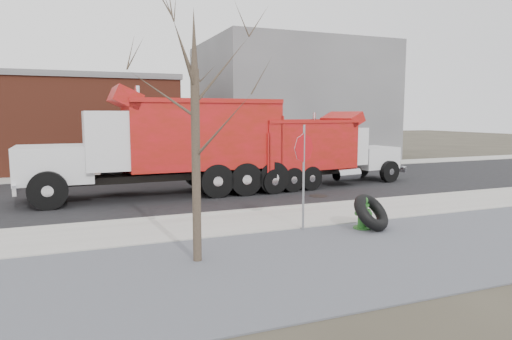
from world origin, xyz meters
name	(u,v)px	position (x,y,z in m)	size (l,w,h in m)	color
ground	(282,222)	(0.00, 0.00, 0.00)	(120.00, 120.00, 0.00)	#383328
gravel_verge	(351,256)	(0.00, -3.50, 0.01)	(60.00, 5.00, 0.03)	slate
sidewalk	(279,219)	(0.00, 0.25, 0.03)	(60.00, 2.50, 0.06)	#9E9B93
curb	(262,210)	(0.00, 1.55, 0.06)	(60.00, 0.15, 0.11)	#9E9B93
road	(218,189)	(0.00, 6.30, 0.01)	(60.00, 9.40, 0.02)	black
far_sidewalk	(187,172)	(0.00, 12.00, 0.03)	(60.00, 2.00, 0.06)	#9E9B93
building_grey	(290,102)	(9.00, 18.00, 4.00)	(12.00, 10.00, 8.00)	gray
bare_tree	(195,104)	(-3.20, -2.60, 3.30)	(3.20, 3.20, 5.20)	#382D23
fire_hydrant	(363,214)	(1.64, -1.60, 0.43)	(0.53, 0.52, 0.93)	#2C6827
truck_tire	(371,212)	(1.77, -1.78, 0.50)	(1.43, 1.36, 1.06)	black
stop_sign	(304,159)	(0.09, -1.10, 1.92)	(0.71, 0.34, 2.82)	gray
dump_truck_red_a	(318,149)	(4.35, 5.62, 1.61)	(7.90, 3.10, 3.16)	black
dump_truck_red_b	(168,142)	(-2.20, 5.54, 2.06)	(9.71, 2.83, 4.04)	black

